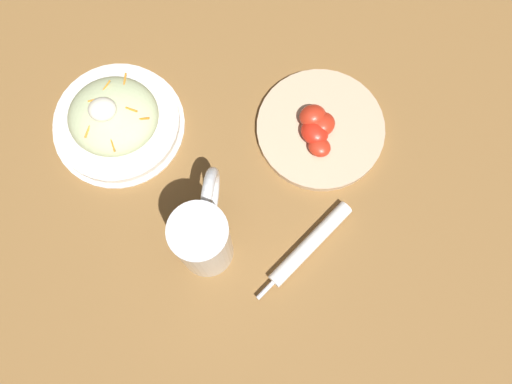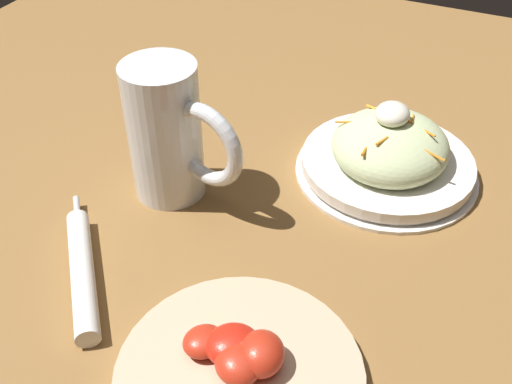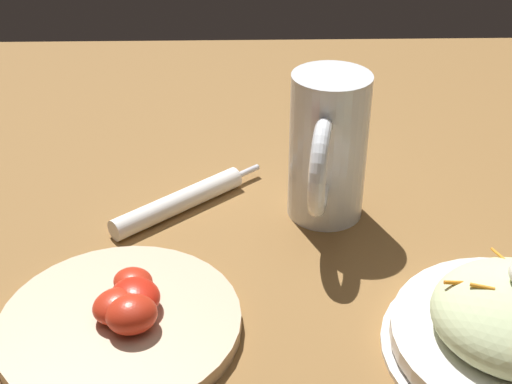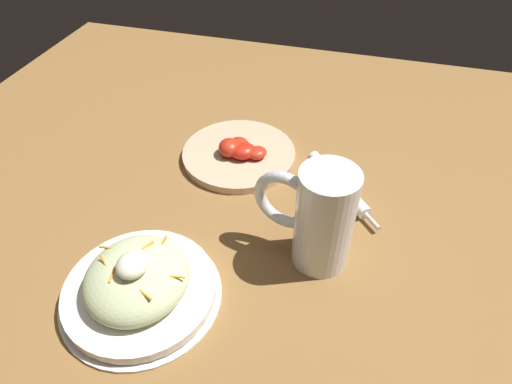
% 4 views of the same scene
% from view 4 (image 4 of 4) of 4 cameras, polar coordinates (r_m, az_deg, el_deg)
% --- Properties ---
extents(ground_plane, '(1.43, 1.43, 0.00)m').
position_cam_4_polar(ground_plane, '(0.73, -2.04, -5.30)').
color(ground_plane, olive).
extents(salad_plate, '(0.23, 0.23, 0.10)m').
position_cam_4_polar(salad_plate, '(0.65, -14.78, -11.34)').
color(salad_plate, white).
rests_on(salad_plate, ground_plane).
extents(beer_mug, '(0.09, 0.15, 0.17)m').
position_cam_4_polar(beer_mug, '(0.65, 8.19, -3.87)').
color(beer_mug, white).
rests_on(beer_mug, ground_plane).
extents(napkin_roll, '(0.17, 0.15, 0.02)m').
position_cam_4_polar(napkin_roll, '(0.81, 10.44, 1.03)').
color(napkin_roll, white).
rests_on(napkin_roll, ground_plane).
extents(tomato_plate, '(0.22, 0.22, 0.05)m').
position_cam_4_polar(tomato_plate, '(0.87, -2.19, 5.01)').
color(tomato_plate, '#D1B28E').
rests_on(tomato_plate, ground_plane).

